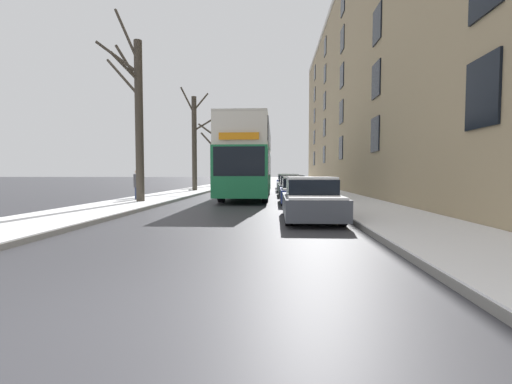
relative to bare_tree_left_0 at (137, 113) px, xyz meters
name	(u,v)px	position (x,y,z in m)	size (l,w,h in m)	color
ground_plane	(123,325)	(5.09, -12.87, -4.36)	(320.00, 320.00, 0.00)	#38383D
sidewalk_left	(234,182)	(-0.13, 40.13, -4.28)	(3.05, 130.00, 0.16)	slate
sidewalk_right	(298,182)	(10.31, 40.13, -4.28)	(3.05, 130.00, 0.16)	slate
terrace_facade_right	(400,80)	(16.33, 11.66, 4.46)	(9.10, 52.77, 17.62)	tan
bare_tree_left_0	(137,113)	(0.00, 0.00, 0.00)	(2.47, 3.00, 9.43)	#423A30
bare_tree_left_1	(195,141)	(0.24, 10.89, -0.26)	(3.44, 2.33, 8.24)	#423A30
bare_tree_left_2	(217,149)	(0.08, 21.83, -0.15)	(3.80, 2.12, 8.51)	#423A30
double_decker_bus	(248,157)	(4.93, 4.54, -1.88)	(2.62, 10.51, 4.39)	#1E7A47
parked_car_0	(311,200)	(7.69, -5.17, -3.72)	(1.72, 4.01, 1.36)	#474C56
parked_car_1	(298,191)	(7.69, 0.79, -3.74)	(1.75, 3.94, 1.33)	navy
parked_car_2	(292,186)	(7.69, 6.76, -3.72)	(1.75, 4.25, 1.38)	#474C56
parked_car_3	(288,183)	(7.69, 12.53, -3.69)	(1.89, 4.55, 1.45)	#9EA3AD
parked_car_4	(286,182)	(7.69, 18.82, -3.67)	(1.89, 4.09, 1.49)	navy
oncoming_van	(241,177)	(3.10, 18.95, -3.18)	(1.95, 4.88, 2.16)	#9EA3AD
pedestrian_left_sidewalk	(137,185)	(-0.48, 1.09, -3.44)	(0.36, 0.36, 1.66)	navy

